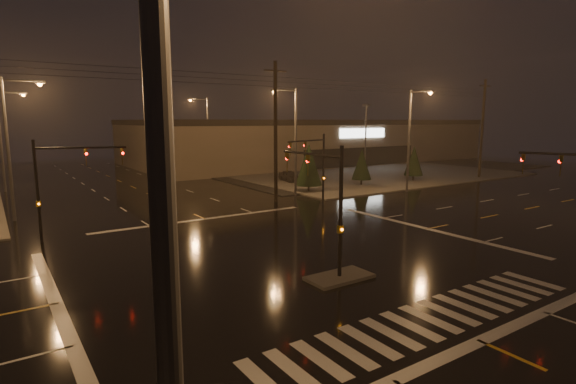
% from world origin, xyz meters
% --- Properties ---
extents(ground, '(140.00, 140.00, 0.00)m').
position_xyz_m(ground, '(0.00, 0.00, 0.00)').
color(ground, black).
rests_on(ground, ground).
extents(sidewalk_ne, '(36.00, 36.00, 0.12)m').
position_xyz_m(sidewalk_ne, '(30.00, 30.00, 0.06)').
color(sidewalk_ne, '#484640').
rests_on(sidewalk_ne, ground).
extents(median_island, '(3.00, 1.60, 0.15)m').
position_xyz_m(median_island, '(0.00, -4.00, 0.07)').
color(median_island, '#484640').
rests_on(median_island, ground).
extents(crosswalk, '(15.00, 2.60, 0.01)m').
position_xyz_m(crosswalk, '(0.00, -9.00, 0.01)').
color(crosswalk, beige).
rests_on(crosswalk, ground).
extents(stop_bar_near, '(16.00, 0.50, 0.01)m').
position_xyz_m(stop_bar_near, '(0.00, -11.00, 0.01)').
color(stop_bar_near, beige).
rests_on(stop_bar_near, ground).
extents(stop_bar_far, '(16.00, 0.50, 0.01)m').
position_xyz_m(stop_bar_far, '(0.00, 11.00, 0.01)').
color(stop_bar_far, beige).
rests_on(stop_bar_far, ground).
extents(parking_lot, '(50.00, 24.00, 0.08)m').
position_xyz_m(parking_lot, '(35.00, 28.00, 0.04)').
color(parking_lot, black).
rests_on(parking_lot, ground).
extents(retail_building, '(60.20, 28.30, 7.20)m').
position_xyz_m(retail_building, '(35.00, 45.99, 3.84)').
color(retail_building, '#675F4A').
rests_on(retail_building, ground).
extents(signal_mast_median, '(0.25, 4.59, 6.00)m').
position_xyz_m(signal_mast_median, '(0.00, -3.07, 3.75)').
color(signal_mast_median, black).
rests_on(signal_mast_median, ground).
extents(signal_mast_ne, '(4.84, 1.86, 6.00)m').
position_xyz_m(signal_mast_ne, '(9.50, 10.14, 3.79)').
color(signal_mast_ne, black).
rests_on(signal_mast_ne, ground).
extents(signal_mast_nw, '(4.84, 1.86, 6.00)m').
position_xyz_m(signal_mast_nw, '(-9.50, 10.14, 3.79)').
color(signal_mast_nw, black).
rests_on(signal_mast_nw, ground).
extents(streetlight_0, '(2.77, 0.32, 10.00)m').
position_xyz_m(streetlight_0, '(-11.18, -15.00, 5.80)').
color(streetlight_0, '#38383A').
rests_on(streetlight_0, ground).
extents(streetlight_1, '(2.77, 0.32, 10.00)m').
position_xyz_m(streetlight_1, '(-11.18, 18.00, 5.80)').
color(streetlight_1, '#38383A').
rests_on(streetlight_1, ground).
extents(streetlight_2, '(2.77, 0.32, 10.00)m').
position_xyz_m(streetlight_2, '(-11.18, 34.00, 5.80)').
color(streetlight_2, '#38383A').
rests_on(streetlight_2, ground).
extents(streetlight_3, '(2.77, 0.32, 10.00)m').
position_xyz_m(streetlight_3, '(11.18, 16.00, 5.80)').
color(streetlight_3, '#38383A').
rests_on(streetlight_3, ground).
extents(streetlight_4, '(2.77, 0.32, 10.00)m').
position_xyz_m(streetlight_4, '(11.18, 36.00, 5.80)').
color(streetlight_4, '#38383A').
rests_on(streetlight_4, ground).
extents(streetlight_6, '(0.32, 2.77, 10.00)m').
position_xyz_m(streetlight_6, '(22.00, 11.18, 5.80)').
color(streetlight_6, '#38383A').
rests_on(streetlight_6, ground).
extents(utility_pole_1, '(2.20, 0.32, 12.00)m').
position_xyz_m(utility_pole_1, '(8.00, 14.00, 6.13)').
color(utility_pole_1, black).
rests_on(utility_pole_1, ground).
extents(utility_pole_2, '(2.20, 0.32, 12.00)m').
position_xyz_m(utility_pole_2, '(38.00, 14.00, 6.13)').
color(utility_pole_2, black).
rests_on(utility_pole_2, ground).
extents(conifer_0, '(2.64, 2.64, 4.82)m').
position_xyz_m(conifer_0, '(13.71, 16.88, 2.76)').
color(conifer_0, black).
rests_on(conifer_0, ground).
extents(conifer_1, '(2.13, 2.13, 4.02)m').
position_xyz_m(conifer_1, '(21.16, 17.23, 2.36)').
color(conifer_1, black).
rests_on(conifer_1, ground).
extents(conifer_2, '(2.20, 2.20, 4.14)m').
position_xyz_m(conifer_2, '(28.75, 16.52, 2.42)').
color(conifer_2, black).
rests_on(conifer_2, ground).
extents(car_parked, '(2.21, 4.14, 1.34)m').
position_xyz_m(car_parked, '(16.35, 24.09, 0.67)').
color(car_parked, black).
rests_on(car_parked, ground).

